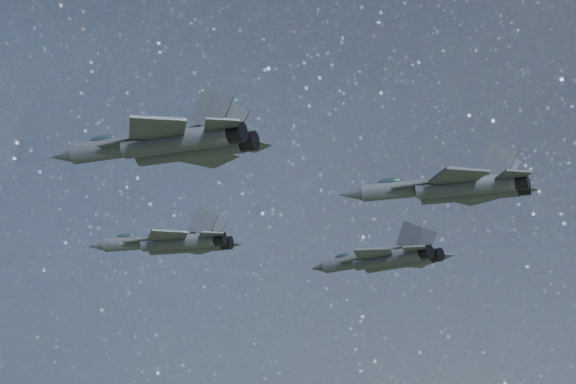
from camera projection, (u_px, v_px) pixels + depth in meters
The scene contains 4 objects.
jet_lead at pixel (171, 242), 90.54m from camera, with size 15.20×10.07×3.88m.
jet_left at pixel (383, 259), 103.81m from camera, with size 17.62×12.51×4.48m.
jet_right at pixel (166, 144), 65.98m from camera, with size 16.76×11.31×4.22m.
jet_slot at pixel (451, 188), 72.97m from camera, with size 15.31×10.20×3.89m.
Camera 1 is at (53.78, -66.86, 124.39)m, focal length 60.00 mm.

